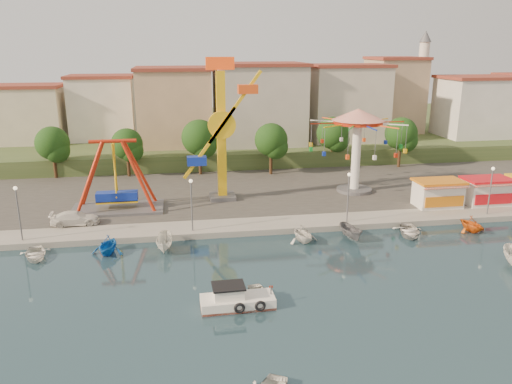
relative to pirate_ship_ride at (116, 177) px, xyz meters
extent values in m
plane|color=#162E3C|center=(15.99, -20.91, -4.39)|extent=(200.00, 200.00, 0.00)
cube|color=#9E998E|center=(15.99, 41.09, -4.09)|extent=(200.00, 100.00, 0.60)
cube|color=#4C4944|center=(15.99, 9.09, -3.79)|extent=(90.00, 28.00, 0.01)
cube|color=#384C26|center=(15.99, 46.09, -2.89)|extent=(200.00, 60.00, 3.00)
cube|color=#59595E|center=(0.00, 0.00, -3.64)|extent=(10.00, 5.00, 0.30)
cube|color=#132CA7|center=(0.00, 0.00, -2.19)|extent=(4.50, 1.40, 1.00)
cylinder|color=#B2240E|center=(0.00, 0.00, 4.01)|extent=(5.00, 0.40, 0.40)
cube|color=#59595E|center=(11.98, 2.47, -3.54)|extent=(3.00, 3.00, 0.50)
cube|color=yellow|center=(11.98, 2.47, 3.71)|extent=(1.00, 1.00, 15.00)
cube|color=red|center=(11.98, 2.47, 12.01)|extent=(3.20, 0.50, 1.40)
cylinder|color=yellow|center=(11.98, 1.67, 5.21)|extent=(3.20, 0.50, 3.20)
cube|color=yellow|center=(13.48, 1.47, 7.21)|extent=(6.25, 0.35, 8.23)
cube|color=#E94914|center=(14.97, 1.47, 9.22)|extent=(2.20, 1.20, 1.00)
cylinder|color=#59595E|center=(28.72, 2.97, -3.59)|extent=(4.40, 4.40, 0.40)
cylinder|color=white|center=(28.72, 2.97, 0.71)|extent=(1.10, 1.10, 9.00)
cylinder|color=#B2240E|center=(28.72, 2.97, 5.01)|extent=(6.00, 6.00, 0.50)
cone|color=red|center=(28.72, 2.97, 5.91)|extent=(6.40, 6.40, 1.40)
cube|color=white|center=(35.96, -4.41, -2.39)|extent=(5.00, 3.00, 2.80)
cube|color=orange|center=(35.96, -4.41, -0.84)|extent=(5.40, 3.40, 0.25)
cube|color=red|center=(35.96, -6.11, -1.19)|extent=(5.00, 0.77, 0.43)
cube|color=white|center=(41.98, -4.41, -2.39)|extent=(5.00, 3.00, 2.80)
cube|color=red|center=(41.98, -4.41, -0.84)|extent=(5.40, 3.40, 0.25)
cube|color=red|center=(41.98, -6.11, -1.19)|extent=(5.00, 0.77, 0.43)
cylinder|color=#59595E|center=(-8.01, -7.91, -1.29)|extent=(0.14, 0.14, 5.00)
cylinder|color=#59595E|center=(7.99, -7.91, -1.29)|extent=(0.14, 0.14, 5.00)
cylinder|color=#59595E|center=(23.99, -7.91, -1.29)|extent=(0.14, 0.14, 5.00)
cylinder|color=#59595E|center=(39.99, -7.91, -1.29)|extent=(0.14, 0.14, 5.00)
cylinder|color=#382314|center=(-10.01, 16.06, -2.00)|extent=(0.44, 0.44, 3.60)
sphere|color=black|center=(-10.01, 16.06, 1.10)|extent=(4.60, 4.60, 4.60)
cylinder|color=#382314|center=(-0.01, 15.33, -2.09)|extent=(0.44, 0.44, 3.40)
sphere|color=black|center=(-0.01, 15.33, 0.83)|extent=(4.35, 4.35, 4.35)
cylinder|color=#382314|center=(9.99, 14.90, -1.83)|extent=(0.44, 0.44, 3.92)
sphere|color=black|center=(9.99, 14.90, 1.54)|extent=(5.02, 5.02, 5.02)
cylinder|color=#382314|center=(19.99, 13.45, -1.96)|extent=(0.44, 0.44, 3.66)
sphere|color=black|center=(19.99, 13.45, 1.18)|extent=(4.68, 4.68, 4.68)
cylinder|color=#382314|center=(29.99, 16.44, -1.89)|extent=(0.44, 0.44, 3.80)
sphere|color=black|center=(29.99, 16.44, 1.37)|extent=(4.86, 4.86, 4.86)
cylinder|color=#382314|center=(39.99, 14.62, -1.91)|extent=(0.44, 0.44, 3.77)
sphere|color=black|center=(39.99, 14.62, 1.33)|extent=(4.83, 4.83, 4.83)
cube|color=beige|center=(-17.38, 25.15, 4.54)|extent=(9.26, 9.53, 11.87)
cube|color=silver|center=(-5.34, 30.47, 2.92)|extent=(12.33, 9.01, 8.63)
cube|color=tan|center=(7.81, 31.05, 4.22)|extent=(11.95, 9.28, 11.23)
cube|color=beige|center=(21.60, 27.89, 3.20)|extent=(12.59, 10.50, 9.20)
cube|color=beige|center=(35.06, 31.29, 3.22)|extent=(10.75, 9.23, 9.24)
cube|color=tan|center=(48.36, 29.42, 4.21)|extent=(12.77, 10.96, 11.21)
cube|color=silver|center=(60.14, 27.86, 4.78)|extent=(8.23, 8.98, 12.36)
cylinder|color=silver|center=(51.99, 33.09, 6.61)|extent=(1.80, 1.80, 16.00)
cylinder|color=#59595E|center=(51.99, 33.09, 11.61)|extent=(2.80, 2.80, 0.30)
cone|color=#59595E|center=(51.99, 33.09, 15.61)|extent=(2.20, 2.20, 2.00)
cube|color=white|center=(10.67, -22.60, -4.07)|extent=(5.37, 2.13, 0.96)
cube|color=#B2240E|center=(10.67, -22.60, -4.31)|extent=(5.37, 2.13, 0.17)
cube|color=white|center=(10.03, -22.50, -3.27)|extent=(2.16, 1.64, 0.96)
cube|color=black|center=(10.03, -22.50, -2.74)|extent=(2.38, 1.86, 0.13)
torus|color=black|center=(10.67, -23.67, -3.91)|extent=(0.81, 0.23, 0.81)
torus|color=black|center=(12.16, -23.62, -3.91)|extent=(0.81, 0.23, 0.81)
imported|color=silver|center=(12.41, -21.77, -4.05)|extent=(2.79, 3.61, 0.69)
imported|color=silver|center=(-3.82, -4.26, -3.10)|extent=(4.85, 2.11, 1.39)
imported|color=silver|center=(-6.11, -11.11, -4.01)|extent=(3.46, 4.22, 0.76)
imported|color=blue|center=(0.20, -11.11, -3.51)|extent=(3.59, 3.93, 1.76)
imported|color=silver|center=(5.30, -11.11, -3.66)|extent=(1.66, 3.89, 1.47)
imported|color=silver|center=(18.45, -11.11, -3.54)|extent=(3.65, 3.94, 1.71)
imported|color=#5C5C61|center=(23.31, -11.11, -3.71)|extent=(1.97, 3.75, 1.38)
imported|color=silver|center=(29.41, -11.11, -3.97)|extent=(4.00, 4.80, 0.85)
imported|color=#DA5B13|center=(36.18, -11.11, -3.57)|extent=(3.36, 3.68, 1.65)
camera|label=1|loc=(6.81, -54.86, 13.77)|focal=35.00mm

